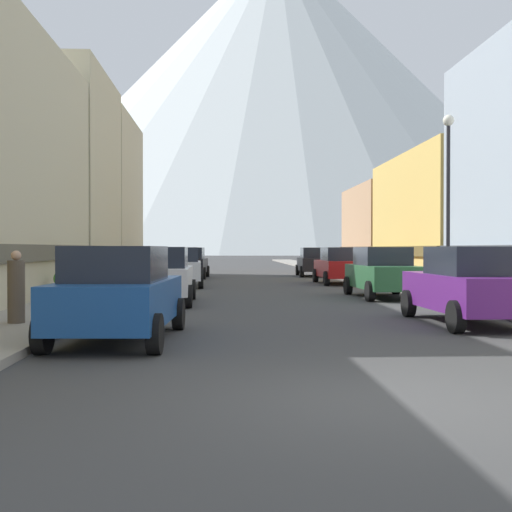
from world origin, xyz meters
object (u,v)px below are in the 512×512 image
Objects in this scene: car_left_3 at (190,263)px; potted_plant_1 at (92,276)px; car_left_1 at (161,275)px; streetlamp_right at (448,178)px; pedestrian_0 at (16,290)px; car_left_0 at (119,293)px; car_right_3 at (314,262)px; car_right_1 at (384,272)px; car_left_2 at (180,267)px; car_right_0 at (470,285)px; car_right_2 at (340,265)px; potted_plant_2 at (62,283)px.

potted_plant_1 is (-3.20, -12.32, -0.25)m from car_left_3.
car_left_1 is 5.04× the size of potted_plant_1.
car_left_1 is at bearing -179.76° from streetlamp_right.
pedestrian_0 is at bearing -150.51° from streetlamp_right.
car_left_0 is 1.01× the size of car_right_3.
car_left_3 is 0.76× the size of streetlamp_right.
streetlamp_right reaches higher than potted_plant_1.
car_right_1 is at bearing 41.07° from pedestrian_0.
car_right_1 is (7.60, -6.93, 0.00)m from car_left_2.
car_right_0 is at bearing -104.51° from streetlamp_right.
car_left_3 is at bearing 90.00° from car_left_0.
car_right_2 and car_right_3 have the same top height.
streetlamp_right reaches higher than car_right_2.
car_left_1 is 0.75× the size of streetlamp_right.
car_left_2 is 5.01m from potted_plant_1.
car_left_3 is at bearing 116.25° from car_right_1.
pedestrian_0 is (-2.45, 1.81, -0.04)m from car_left_0.
car_right_0 is 5.05× the size of potted_plant_1.
car_left_0 and car_right_3 have the same top height.
car_right_3 reaches higher than potted_plant_2.
car_left_2 is at bearing -166.03° from car_right_2.
car_right_2 is at bearing 27.95° from potted_plant_1.
car_right_2 is (7.60, 11.06, 0.00)m from car_left_1.
potted_plant_2 is 0.15× the size of streetlamp_right.
car_left_0 is 2.90× the size of pedestrian_0.
potted_plant_1 is at bearing -126.41° from car_right_3.
car_left_1 is at bearing -124.50° from car_right_2.
car_right_1 is 4.09m from streetlamp_right.
car_left_0 is at bearing -90.00° from car_left_3.
potted_plant_2 is 7.09m from pedestrian_0.
car_left_1 reaches higher than pedestrian_0.
car_right_3 is at bearing 90.02° from car_right_2.
pedestrian_0 is (-2.45, -15.69, -0.04)m from car_left_2.
car_left_2 is at bearing 89.99° from car_left_1.
car_left_3 reaches higher than pedestrian_0.
car_right_1 is at bearing -90.02° from car_right_2.
potted_plant_2 is (-10.80, 6.47, -0.27)m from car_right_0.
car_right_1 is 1.01× the size of car_right_2.
car_left_3 is 1.00× the size of car_right_1.
car_right_3 is 28.33m from pedestrian_0.
streetlamp_right is at bearing -23.18° from potted_plant_1.
car_right_0 is at bearing -30.94° from potted_plant_2.
car_right_2 is 5.04× the size of potted_plant_2.
streetlamp_right is (9.15, -17.61, 3.09)m from car_left_3.
streetlamp_right is (9.15, 8.37, 3.09)m from car_left_0.
car_left_3 is 2.90× the size of pedestrian_0.
car_left_0 is 20.82m from car_right_2.
car_left_0 and car_left_3 have the same top height.
car_right_0 and car_right_1 have the same top height.
car_left_1 is 3.26m from potted_plant_2.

